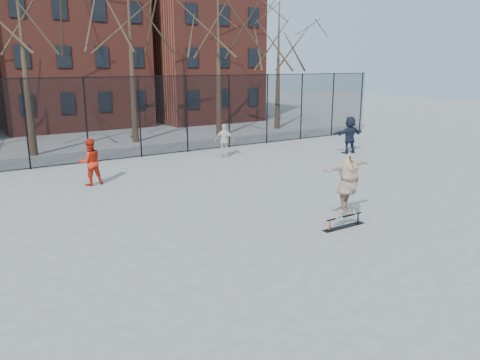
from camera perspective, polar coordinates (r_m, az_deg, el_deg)
ground at (r=12.48m, az=5.21°, el=-7.51°), size 100.00×100.00×0.00m
skate_rail at (r=13.80m, az=12.58°, el=-5.09°), size 1.52×0.23×0.33m
skateboard at (r=13.77m, az=12.81°, el=-4.06°), size 0.78×0.19×0.09m
skater at (r=13.53m, az=13.01°, el=-0.62°), size 2.03×0.79×1.61m
bystander_red at (r=18.83m, az=-17.80°, el=2.11°), size 0.90×0.71×1.81m
bystander_white at (r=23.32m, az=-1.90°, el=4.80°), size 1.04×0.89×1.68m
bystander_navy at (r=25.10m, az=13.23°, el=5.39°), size 1.84×0.76×1.93m
fence at (r=23.37m, az=-14.94°, el=7.37°), size 34.03×0.07×4.00m
tree_row at (r=27.29m, az=-19.10°, el=19.15°), size 33.66×7.46×10.67m
rowhouses at (r=36.01m, az=-21.03°, el=15.50°), size 29.00×7.00×13.00m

